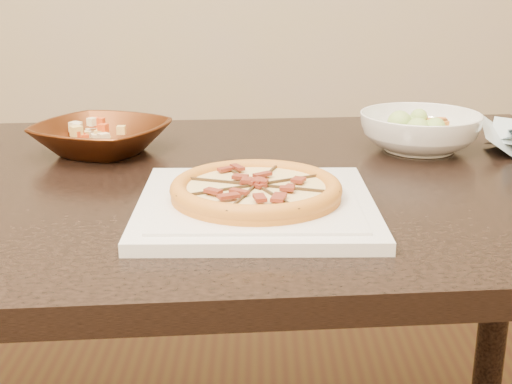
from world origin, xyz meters
TOP-DOWN VIEW (x-y plane):
  - dining_table at (0.18, 0.12)m, footprint 1.51×1.05m
  - plate at (0.25, -0.05)m, footprint 0.34×0.34m
  - pizza at (0.25, -0.05)m, footprint 0.25×0.25m
  - bronze_bowl at (-0.04, 0.28)m, footprint 0.31×0.31m
  - mixed_dish at (-0.04, 0.28)m, footprint 0.11×0.11m
  - salad_bowl at (0.56, 0.30)m, footprint 0.25×0.25m
  - salad at (0.56, 0.30)m, footprint 0.09×0.12m

SIDE VIEW (x-z plane):
  - dining_table at x=0.18m, z-range 0.28..1.03m
  - plate at x=0.25m, z-range 0.75..0.77m
  - bronze_bowl at x=-0.04m, z-range 0.75..0.81m
  - pizza at x=0.25m, z-range 0.77..0.80m
  - salad_bowl at x=0.56m, z-range 0.75..0.82m
  - mixed_dish at x=-0.04m, z-range 0.81..0.84m
  - salad at x=0.56m, z-range 0.82..0.86m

